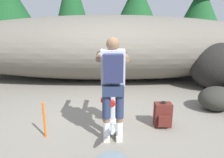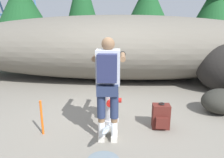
% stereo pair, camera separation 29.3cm
% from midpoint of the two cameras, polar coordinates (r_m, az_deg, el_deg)
% --- Properties ---
extents(ground_plane, '(56.00, 56.00, 0.04)m').
position_cam_midpoint_polar(ground_plane, '(4.04, 0.14, -11.83)').
color(ground_plane, slate).
extents(dirt_embankment, '(12.32, 3.20, 2.10)m').
position_cam_midpoint_polar(dirt_embankment, '(6.98, 2.09, 8.76)').
color(dirt_embankment, '#666056').
rests_on(dirt_embankment, ground_plane).
extents(fire_hydrant, '(0.42, 0.37, 0.80)m').
position_cam_midpoint_polar(fire_hydrant, '(3.90, 1.72, -6.58)').
color(fire_hydrant, '#B2B2B7').
rests_on(fire_hydrant, ground_plane).
extents(hydrant_water_jet, '(0.46, 1.32, 0.52)m').
position_cam_midpoint_polar(hydrant_water_jet, '(3.27, 1.06, -14.97)').
color(hydrant_water_jet, silver).
rests_on(hydrant_water_jet, ground_plane).
extents(utility_worker, '(0.55, 0.98, 1.62)m').
position_cam_midpoint_polar(utility_worker, '(3.13, 1.58, 0.56)').
color(utility_worker, beige).
rests_on(utility_worker, ground_plane).
extents(spare_backpack, '(0.30, 0.29, 0.47)m').
position_cam_midpoint_polar(spare_backpack, '(3.84, 15.58, -10.05)').
color(spare_backpack, '#511E19').
rests_on(spare_backpack, ground_plane).
extents(boulder_mid, '(1.04, 0.95, 0.51)m').
position_cam_midpoint_polar(boulder_mid, '(4.92, 29.54, -5.39)').
color(boulder_mid, '#2B2B25').
rests_on(boulder_mid, ground_plane).
extents(pine_tree_right, '(2.91, 2.91, 6.08)m').
position_cam_midpoint_polar(pine_tree_right, '(13.79, 27.25, 18.95)').
color(pine_tree_right, '#47331E').
rests_on(pine_tree_right, ground_plane).
extents(survey_stake, '(0.04, 0.04, 0.60)m').
position_cam_midpoint_polar(survey_stake, '(3.61, -16.70, -10.27)').
color(survey_stake, '#E55914').
rests_on(survey_stake, ground_plane).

